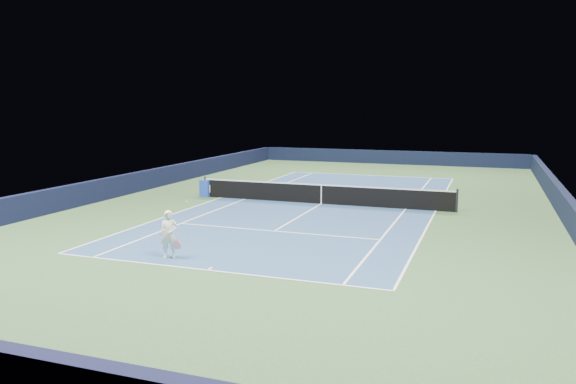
% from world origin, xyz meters
% --- Properties ---
extents(ground, '(40.00, 40.00, 0.00)m').
position_xyz_m(ground, '(0.00, 0.00, 0.00)').
color(ground, '#32512C').
rests_on(ground, ground).
extents(wall_far, '(22.00, 0.35, 1.10)m').
position_xyz_m(wall_far, '(0.00, 19.82, 0.55)').
color(wall_far, black).
rests_on(wall_far, ground).
extents(wall_right, '(0.35, 40.00, 1.10)m').
position_xyz_m(wall_right, '(10.82, 0.00, 0.55)').
color(wall_right, black).
rests_on(wall_right, ground).
extents(wall_left, '(0.35, 40.00, 1.10)m').
position_xyz_m(wall_left, '(-10.82, 0.00, 0.55)').
color(wall_left, black).
rests_on(wall_left, ground).
extents(court_surface, '(10.97, 23.77, 0.01)m').
position_xyz_m(court_surface, '(0.00, 0.00, 0.00)').
color(court_surface, navy).
rests_on(court_surface, ground).
extents(baseline_far, '(10.97, 0.08, 0.00)m').
position_xyz_m(baseline_far, '(0.00, 11.88, 0.01)').
color(baseline_far, white).
rests_on(baseline_far, ground).
extents(baseline_near, '(10.97, 0.08, 0.00)m').
position_xyz_m(baseline_near, '(0.00, -11.88, 0.01)').
color(baseline_near, white).
rests_on(baseline_near, ground).
extents(sideline_doubles_right, '(0.08, 23.77, 0.00)m').
position_xyz_m(sideline_doubles_right, '(5.49, 0.00, 0.01)').
color(sideline_doubles_right, white).
rests_on(sideline_doubles_right, ground).
extents(sideline_doubles_left, '(0.08, 23.77, 0.00)m').
position_xyz_m(sideline_doubles_left, '(-5.49, 0.00, 0.01)').
color(sideline_doubles_left, white).
rests_on(sideline_doubles_left, ground).
extents(sideline_singles_right, '(0.08, 23.77, 0.00)m').
position_xyz_m(sideline_singles_right, '(4.12, 0.00, 0.01)').
color(sideline_singles_right, white).
rests_on(sideline_singles_right, ground).
extents(sideline_singles_left, '(0.08, 23.77, 0.00)m').
position_xyz_m(sideline_singles_left, '(-4.12, 0.00, 0.01)').
color(sideline_singles_left, white).
rests_on(sideline_singles_left, ground).
extents(service_line_far, '(8.23, 0.08, 0.00)m').
position_xyz_m(service_line_far, '(0.00, 6.40, 0.01)').
color(service_line_far, white).
rests_on(service_line_far, ground).
extents(service_line_near, '(8.23, 0.08, 0.00)m').
position_xyz_m(service_line_near, '(0.00, -6.40, 0.01)').
color(service_line_near, white).
rests_on(service_line_near, ground).
extents(center_service_line, '(0.08, 12.80, 0.00)m').
position_xyz_m(center_service_line, '(0.00, 0.00, 0.01)').
color(center_service_line, white).
rests_on(center_service_line, ground).
extents(center_mark_far, '(0.08, 0.30, 0.00)m').
position_xyz_m(center_mark_far, '(0.00, 11.73, 0.01)').
color(center_mark_far, white).
rests_on(center_mark_far, ground).
extents(center_mark_near, '(0.08, 0.30, 0.00)m').
position_xyz_m(center_mark_near, '(0.00, -11.73, 0.01)').
color(center_mark_near, white).
rests_on(center_mark_near, ground).
extents(tennis_net, '(12.90, 0.10, 1.07)m').
position_xyz_m(tennis_net, '(0.00, 0.00, 0.50)').
color(tennis_net, black).
rests_on(tennis_net, ground).
extents(sponsor_cube, '(0.61, 0.56, 0.89)m').
position_xyz_m(sponsor_cube, '(-6.40, 0.08, 0.44)').
color(sponsor_cube, blue).
rests_on(sponsor_cube, ground).
extents(tennis_player, '(0.79, 1.32, 1.67)m').
position_xyz_m(tennis_player, '(-1.77, -11.07, 0.77)').
color(tennis_player, white).
rests_on(tennis_player, ground).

